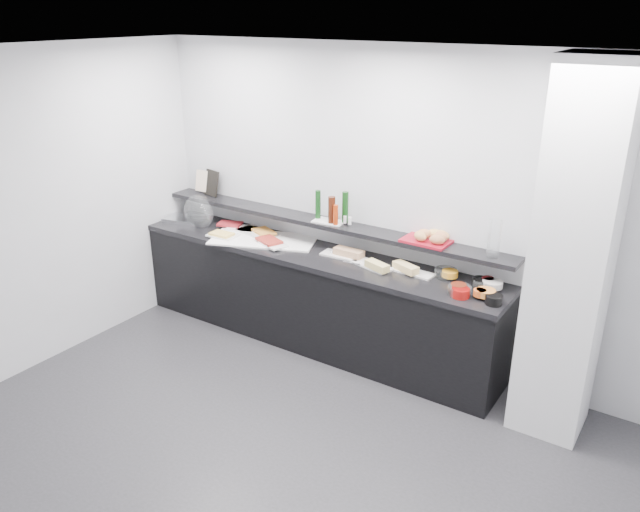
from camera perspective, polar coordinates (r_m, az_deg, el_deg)
The scene contains 56 objects.
ground at distance 4.54m, azimuth -5.68°, elevation -18.90°, with size 5.00×5.00×0.00m, color #2D2D30.
back_wall at distance 5.38m, azimuth 7.27°, elevation 4.30°, with size 5.00×0.02×2.70m, color silver.
ceiling at distance 3.46m, azimuth -7.41°, elevation 17.46°, with size 5.00×5.00×0.00m, color white.
column at distance 4.62m, azimuth 22.08°, elevation -0.16°, with size 0.50×0.50×2.70m, color silver.
buffet_cabinet at distance 5.80m, azimuth -0.70°, elevation -4.00°, with size 3.60×0.60×0.85m, color black.
counter_top at distance 5.62m, azimuth -0.72°, elevation 0.13°, with size 3.62×0.62×0.05m, color black.
wall_shelf at distance 5.67m, azimuth 0.26°, elevation 3.07°, with size 3.60×0.25×0.04m, color black.
cloche_base at distance 6.58m, azimuth -12.26°, elevation 3.31°, with size 0.39×0.26×0.04m, color silver.
cloche_dome at distance 6.43m, azimuth -11.04°, elevation 3.96°, with size 0.41×0.27×0.34m, color silver.
linen_runner at distance 5.92m, azimuth -5.19°, elevation 1.52°, with size 0.98×0.46×0.01m, color white.
platter_meat_a at distance 6.20m, azimuth -7.22°, elevation 2.52°, with size 0.28×0.19×0.01m, color white.
food_meat_a at distance 6.29m, azimuth -8.24°, elevation 2.93°, with size 0.23×0.15×0.02m, color maroon.
platter_salmon at distance 6.10m, azimuth -6.00°, elevation 2.27°, with size 0.34×0.23×0.01m, color silver.
food_salmon at distance 6.03m, azimuth -5.15°, elevation 2.24°, with size 0.24×0.15×0.02m, color orange.
platter_cheese at distance 6.04m, azimuth -8.86°, elevation 1.89°, with size 0.28×0.19×0.01m, color white.
food_cheese at distance 6.02m, azimuth -8.97°, elevation 2.00°, with size 0.22×0.14×0.02m, color #F8CC60.
platter_meat_b at distance 5.75m, azimuth -4.26°, elevation 1.07°, with size 0.26×0.17×0.01m, color white.
food_meat_b at distance 5.80m, azimuth -4.68°, elevation 1.43°, with size 0.25×0.16×0.02m, color maroon.
sandwich_plate_left at distance 5.52m, azimuth 1.99°, elevation 0.06°, with size 0.37×0.16×0.01m, color silver.
sandwich_food_left at distance 5.49m, azimuth 2.65°, elevation 0.33°, with size 0.27×0.10×0.06m, color tan.
tongs_left at distance 5.52m, azimuth 1.54°, elevation 0.21°, with size 0.01×0.01×0.16m, color #B9BAC0.
sandwich_plate_mid at distance 5.32m, azimuth 4.78°, elevation -0.86°, with size 0.38×0.16×0.01m, color white.
sandwich_food_mid at distance 5.22m, azimuth 5.24°, elevation -0.90°, with size 0.22×0.09×0.06m, color tan.
tongs_mid at distance 5.33m, azimuth 2.91°, elevation -0.63°, with size 0.01×0.01×0.16m, color #ADAEB4.
sandwich_plate_right at distance 5.22m, azimuth 8.65°, elevation -1.52°, with size 0.32×0.14×0.01m, color white.
sandwich_food_right at distance 5.21m, azimuth 7.84°, elevation -1.05°, with size 0.23×0.09×0.06m, color #E2C276.
tongs_right at distance 5.27m, azimuth 6.80°, elevation -1.06°, with size 0.01×0.01×0.16m, color #AFB1B6.
bowl_glass_fruit at distance 5.18m, azimuth 11.41°, elevation -1.55°, with size 0.18×0.18×0.07m, color white.
fill_glass_fruit at distance 5.15m, azimuth 11.80°, elevation -1.58°, with size 0.13×0.13×0.05m, color orange.
bowl_black_jam at distance 5.07m, azimuth 14.46°, elevation -2.38°, with size 0.14×0.14×0.07m, color black.
fill_black_jam at distance 5.09m, azimuth 15.08°, elevation -2.20°, with size 0.10×0.10×0.05m, color #5A0C10.
bowl_glass_cream at distance 5.04m, azimuth 14.85°, elevation -2.56°, with size 0.19×0.19×0.07m, color white.
fill_glass_cream at distance 5.04m, azimuth 15.50°, elevation -2.49°, with size 0.16×0.16×0.05m, color silver.
bowl_red_jam at distance 4.86m, azimuth 12.73°, elevation -3.29°, with size 0.14×0.14×0.07m, color #9B100E.
fill_red_jam at distance 4.92m, azimuth 12.55°, elevation -2.80°, with size 0.12×0.12×0.05m, color #4F180B.
bowl_glass_salmon at distance 4.89m, azimuth 12.63°, elevation -3.09°, with size 0.18×0.18×0.07m, color silver.
fill_glass_salmon at distance 4.88m, azimuth 14.93°, elevation -3.26°, with size 0.15×0.15×0.05m, color orange.
bowl_black_fruit at distance 4.81m, azimuth 15.61°, elevation -3.87°, with size 0.13×0.13×0.07m, color black.
fill_black_fruit at distance 4.86m, azimuth 14.40°, elevation -3.28°, with size 0.10×0.10×0.05m, color #D1551C.
framed_print at distance 6.51m, azimuth -9.89°, elevation 6.60°, with size 0.20×0.02×0.26m, color black.
print_art at distance 6.60m, azimuth -10.62°, elevation 6.75°, with size 0.20×0.00×0.22m, color beige.
condiment_tray at distance 5.62m, azimuth 0.82°, elevation 3.17°, with size 0.28×0.17×0.01m, color white.
bottle_green_a at distance 5.66m, azimuth -0.19°, elevation 4.74°, with size 0.05×0.05×0.26m, color #0F3913.
bottle_brown at distance 5.54m, azimuth 1.08°, elevation 4.24°, with size 0.06×0.06×0.24m, color #3E170B.
bottle_green_b at distance 5.54m, azimuth 2.32°, elevation 4.48°, with size 0.06×0.06×0.28m, color #0F3911.
bottle_hot at distance 5.50m, azimuth 1.44°, elevation 3.79°, with size 0.04×0.04×0.18m, color #A52F0B.
shaker_salt at distance 5.55m, azimuth 2.30°, elevation 3.35°, with size 0.03×0.03×0.07m, color white.
shaker_pepper at distance 5.52m, azimuth 2.73°, elevation 3.24°, with size 0.03×0.03×0.07m, color white.
bread_tray at distance 5.22m, azimuth 9.72°, elevation 1.39°, with size 0.39×0.27×0.02m, color maroon.
bread_roll_nw at distance 5.23m, azimuth 10.45°, elevation 2.00°, with size 0.13×0.08×0.08m, color tan.
bread_roll_n at distance 5.21m, azimuth 11.01°, elevation 1.88°, with size 0.16×0.10×0.08m, color tan.
bread_roll_ne at distance 5.19m, azimuth 11.02°, elevation 1.81°, with size 0.13×0.08×0.08m, color #BC7547.
bread_roll_sw at distance 5.16m, azimuth 9.16°, elevation 1.80°, with size 0.13×0.08×0.08m, color #BC8247.
bread_roll_s at distance 5.11m, azimuth 10.69°, elevation 1.49°, with size 0.13×0.08×0.08m, color #AB6B41.
bread_roll_midw at distance 5.22m, azimuth 9.51°, elevation 2.02°, with size 0.12×0.08×0.08m, color #C6824B.
carafe at distance 4.96m, azimuth 15.64°, elevation 1.53°, with size 0.10×0.10×0.30m, color white.
Camera 1 is at (2.24, -2.62, 2.95)m, focal length 35.00 mm.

